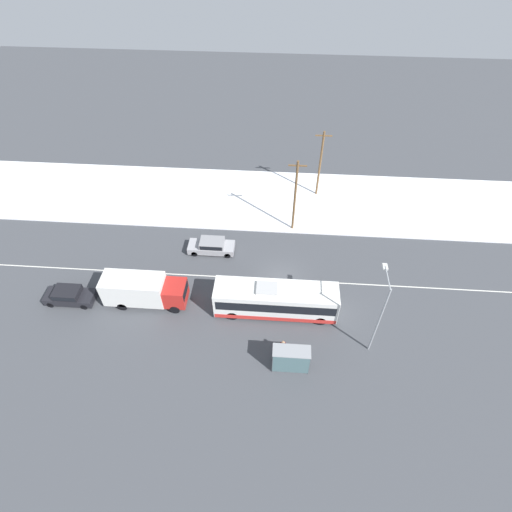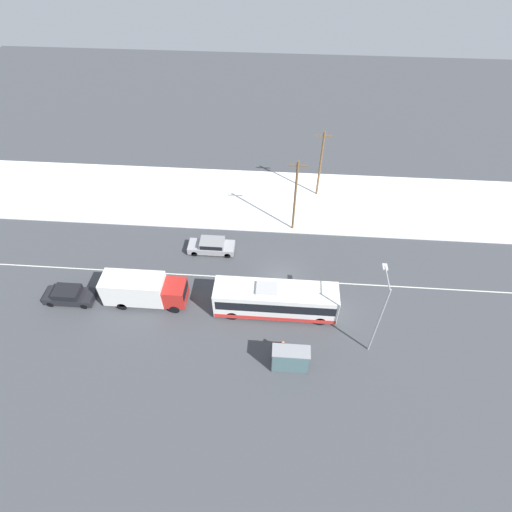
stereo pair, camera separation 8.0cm
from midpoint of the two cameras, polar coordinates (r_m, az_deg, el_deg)
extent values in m
plane|color=#424449|center=(38.62, 3.65, -3.44)|extent=(120.00, 120.00, 0.00)
cube|color=white|center=(47.60, 4.10, 7.97)|extent=(80.00, 11.28, 0.12)
cube|color=silver|center=(38.62, 3.65, -3.44)|extent=(60.00, 0.12, 0.00)
cube|color=white|center=(35.03, 2.88, -6.24)|extent=(10.69, 2.55, 2.70)
cube|color=black|center=(34.77, 2.90, -5.91)|extent=(10.27, 2.57, 1.03)
cube|color=red|center=(35.91, 2.82, -7.32)|extent=(10.59, 2.57, 0.49)
cube|color=#B2B2B2|center=(33.88, 1.61, -4.64)|extent=(1.80, 1.40, 0.24)
cylinder|color=black|center=(35.49, 9.20, -9.10)|extent=(1.00, 0.28, 1.00)
cylinder|color=black|center=(36.84, 9.07, -6.21)|extent=(1.00, 0.28, 1.00)
cylinder|color=black|center=(35.44, -3.38, -8.45)|extent=(1.00, 0.28, 1.00)
cylinder|color=black|center=(36.79, -2.98, -5.58)|extent=(1.00, 0.28, 1.00)
cube|color=silver|center=(37.17, -16.94, -4.45)|extent=(5.46, 2.30, 2.57)
cube|color=red|center=(36.33, -11.37, -5.18)|extent=(1.90, 2.18, 2.00)
cube|color=black|center=(35.81, -10.02, -4.88)|extent=(0.06, 1.95, 0.88)
cylinder|color=black|center=(36.54, -11.47, -7.45)|extent=(0.90, 0.26, 0.90)
cylinder|color=black|center=(37.74, -10.82, -4.98)|extent=(0.90, 0.26, 0.90)
cylinder|color=black|center=(37.97, -18.50, -6.78)|extent=(0.90, 0.26, 0.90)
cylinder|color=black|center=(39.12, -17.63, -4.43)|extent=(0.90, 0.26, 0.90)
cube|color=#9E9EA3|center=(41.07, -6.32, 1.26)|extent=(4.69, 1.80, 0.67)
cube|color=gray|center=(40.62, -6.23, 1.88)|extent=(2.44, 1.66, 0.58)
cube|color=black|center=(40.61, -6.23, 1.89)|extent=(2.24, 1.69, 0.46)
cylinder|color=black|center=(41.00, -8.72, 0.36)|extent=(0.64, 0.22, 0.64)
cylinder|color=black|center=(42.08, -8.34, 1.89)|extent=(0.64, 0.22, 0.64)
cylinder|color=black|center=(40.45, -4.03, 0.11)|extent=(0.64, 0.22, 0.64)
cylinder|color=black|center=(41.55, -3.76, 1.67)|extent=(0.64, 0.22, 0.64)
cube|color=black|center=(40.25, -24.94, -5.26)|extent=(4.42, 1.80, 0.71)
cube|color=black|center=(39.85, -25.36, -4.65)|extent=(2.30, 1.66, 0.58)
cube|color=black|center=(39.84, -25.36, -4.64)|extent=(2.12, 1.69, 0.46)
cylinder|color=black|center=(39.35, -23.28, -6.59)|extent=(0.64, 0.22, 0.64)
cylinder|color=black|center=(40.20, -22.51, -4.83)|extent=(0.64, 0.22, 0.64)
cylinder|color=black|center=(40.80, -27.24, -6.12)|extent=(0.64, 0.22, 0.64)
cylinder|color=black|center=(41.61, -26.40, -4.43)|extent=(0.64, 0.22, 0.64)
cylinder|color=#23232D|center=(33.62, 3.60, -13.34)|extent=(0.12, 0.12, 0.82)
cylinder|color=#23232D|center=(33.63, 4.03, -13.36)|extent=(0.12, 0.12, 0.82)
cube|color=maroon|center=(32.98, 3.88, -12.69)|extent=(0.43, 0.23, 0.68)
sphere|color=tan|center=(32.58, 3.92, -12.25)|extent=(0.28, 0.28, 0.28)
cylinder|color=maroon|center=(33.01, 3.40, -12.70)|extent=(0.11, 0.11, 0.64)
cylinder|color=maroon|center=(33.02, 4.35, -12.74)|extent=(0.11, 0.11, 0.64)
cube|color=gray|center=(31.38, 5.16, -13.36)|extent=(2.94, 1.20, 0.06)
cube|color=slate|center=(32.11, 5.00, -15.31)|extent=(2.82, 0.04, 2.16)
cylinder|color=#474C51|center=(32.66, 2.45, -13.47)|extent=(0.08, 0.08, 2.34)
cylinder|color=#474C51|center=(32.80, 7.60, -13.68)|extent=(0.08, 0.08, 2.34)
cylinder|color=#474C51|center=(32.11, 2.36, -15.19)|extent=(0.08, 0.08, 2.34)
cylinder|color=#474C51|center=(32.25, 7.63, -15.40)|extent=(0.08, 0.08, 2.34)
cylinder|color=#9EA3A8|center=(32.21, 17.13, -9.01)|extent=(0.14, 0.14, 7.82)
cylinder|color=#9EA3A8|center=(30.07, 18.36, -3.05)|extent=(0.10, 2.32, 0.10)
cube|color=silver|center=(30.88, 18.01, -1.51)|extent=(0.36, 0.60, 0.16)
cylinder|color=brown|center=(41.17, 5.66, 8.32)|extent=(0.24, 0.24, 8.54)
cube|color=brown|center=(38.99, 6.07, 12.71)|extent=(1.80, 0.12, 0.12)
cylinder|color=brown|center=(46.66, 9.22, 12.72)|extent=(0.24, 0.24, 8.22)
cube|color=brown|center=(44.81, 9.77, 16.57)|extent=(1.80, 0.12, 0.12)
camera|label=1|loc=(0.04, -89.94, 0.06)|focal=28.00mm
camera|label=2|loc=(0.04, 90.06, -0.06)|focal=28.00mm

